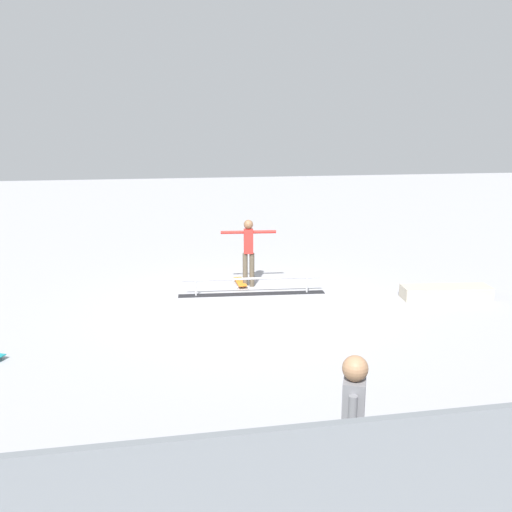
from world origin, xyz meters
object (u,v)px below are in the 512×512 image
Objects in this scene: grind_rail at (252,287)px; skater_main at (248,248)px; skateboard_main at (240,282)px; bystander_grey_shirt at (352,432)px; skate_ledge at (446,292)px.

skater_main is (-0.03, -0.64, 0.76)m from grind_rail.
skateboard_main is 8.25m from bystander_grey_shirt.
skateboard_main is (0.14, -0.80, -0.10)m from grind_rail.
skate_ledge is 1.13× the size of bystander_grey_shirt.
skate_ledge is 4.51m from skater_main.
grind_rail reaches higher than skateboard_main.
skate_ledge reaches higher than skateboard_main.
grind_rail is 4.26m from skate_ledge.
grind_rail is 0.82m from skateboard_main.
bystander_grey_shirt is (0.43, 8.04, 0.04)m from skater_main.
skate_ledge is at bearing -11.93° from bystander_grey_shirt.
skate_ledge is at bearing 162.91° from skater_main.
skate_ledge is 4.66m from skateboard_main.
skater_main reaches higher than skateboard_main.
bystander_grey_shirt reaches higher than skateboard_main.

